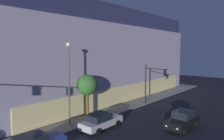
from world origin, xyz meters
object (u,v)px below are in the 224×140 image
Objects in this scene: modern_building at (82,55)px; sidewalk_tree at (87,85)px; car_silver at (101,121)px; car_black at (183,120)px; street_lamp_sidewalk at (69,74)px; traffic_light_far_corner at (153,79)px.

modern_building is 15.36m from sidewalk_tree.
sidewalk_tree reaches higher than car_silver.
street_lamp_sidewalk is at bearing 128.64° from car_black.
car_silver is 1.05× the size of car_black.
street_lamp_sidewalk reaches higher than car_black.
traffic_light_far_corner is 1.21× the size of car_silver.
car_silver is at bearing -110.95° from sidewalk_tree.
sidewalk_tree is at bearing 114.10° from car_black.
traffic_light_far_corner is at bearing 4.47° from car_silver.
street_lamp_sidewalk is 1.90× the size of car_black.
sidewalk_tree is (3.01, 0.53, -1.57)m from street_lamp_sidewalk.
sidewalk_tree is 1.12× the size of car_black.
modern_building reaches higher than car_silver.
sidewalk_tree is (-10.54, 2.58, 0.01)m from traffic_light_far_corner.
modern_building reaches higher than sidewalk_tree.
traffic_light_far_corner is 13.80m from street_lamp_sidewalk.
traffic_light_far_corner is 1.28× the size of car_black.
street_lamp_sidewalk is (-13.55, 2.05, 1.58)m from traffic_light_far_corner.
street_lamp_sidewalk reaches higher than traffic_light_far_corner.
car_silver is 8.46m from car_black.
traffic_light_far_corner is at bearing -8.59° from street_lamp_sidewalk.
modern_building reaches higher than car_black.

